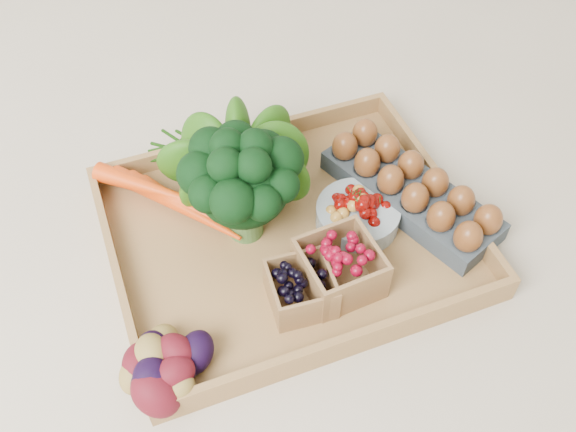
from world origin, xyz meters
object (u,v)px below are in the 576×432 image
object	(u,v)px
cherry_bowl	(358,216)
egg_carton	(410,195)
broccoli	(244,202)
tray	(288,237)

from	to	relation	value
cherry_bowl	egg_carton	size ratio (longest dim) A/B	0.43
broccoli	egg_carton	xyz separation A→B (m)	(0.27, -0.04, -0.05)
egg_carton	tray	bearing A→B (deg)	156.72
tray	egg_carton	bearing A→B (deg)	-2.12
cherry_bowl	broccoli	bearing A→B (deg)	164.53
tray	broccoli	xyz separation A→B (m)	(-0.06, 0.03, 0.08)
tray	egg_carton	distance (m)	0.21
egg_carton	broccoli	bearing A→B (deg)	150.90
tray	broccoli	size ratio (longest dim) A/B	3.04
tray	cherry_bowl	world-z (taller)	cherry_bowl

